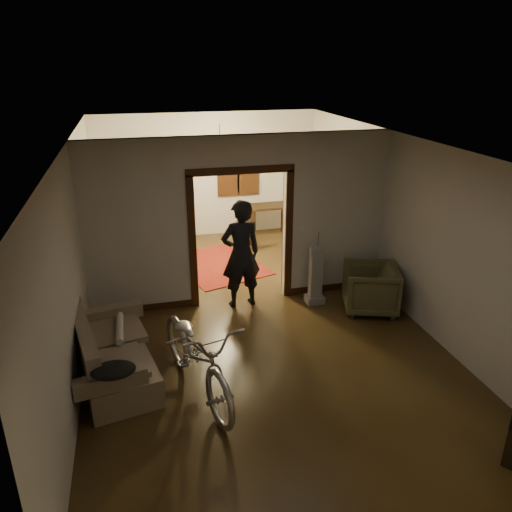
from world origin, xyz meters
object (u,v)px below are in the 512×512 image
object	(u,v)px
sofa	(113,348)
desk	(266,221)
person	(241,254)
armchair	(370,288)
locker	(156,206)
bicycle	(197,354)

from	to	relation	value
sofa	desk	xyz separation A→B (m)	(3.35, 4.83, -0.06)
sofa	person	world-z (taller)	person
armchair	locker	distance (m)	5.25
bicycle	person	distance (m)	2.45
sofa	armchair	world-z (taller)	sofa
armchair	desk	bearing A→B (deg)	-151.74
bicycle	desk	size ratio (longest dim) A/B	2.11
desk	sofa	bearing A→B (deg)	-139.18
sofa	bicycle	world-z (taller)	bicycle
person	desk	xyz separation A→B (m)	(1.31, 3.24, -0.55)
locker	desk	xyz separation A→B (m)	(2.47, -0.22, -0.49)
bicycle	locker	bearing A→B (deg)	77.15
desk	person	bearing A→B (deg)	-126.33
person	armchair	bearing A→B (deg)	152.87
armchair	locker	world-z (taller)	locker
armchair	desk	world-z (taller)	armchair
armchair	sofa	bearing A→B (deg)	-59.38
armchair	desk	distance (m)	4.00
sofa	locker	world-z (taller)	locker
locker	desk	bearing A→B (deg)	-23.97
locker	bicycle	bearing A→B (deg)	-107.57
sofa	armchair	bearing A→B (deg)	0.78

